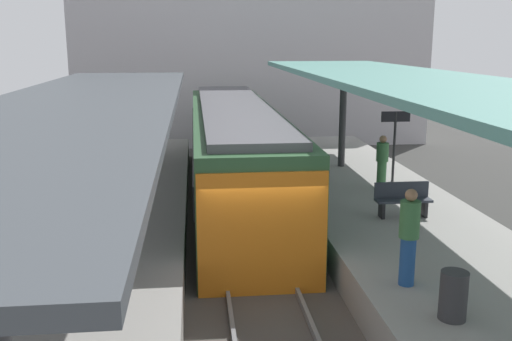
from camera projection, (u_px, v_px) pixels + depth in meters
ground_plane at (258, 288)px, 12.81m from camera, size 80.00×80.00×0.00m
platform_left at (81, 274)px, 12.31m from camera, size 4.40×28.00×1.00m
platform_right at (425, 259)px, 13.10m from camera, size 4.40×28.00×1.00m
track_ballast at (258, 283)px, 12.79m from camera, size 3.20×28.00×0.20m
rail_near_side at (226, 278)px, 12.68m from camera, size 0.08×28.00×0.14m
rail_far_side at (290, 275)px, 12.83m from camera, size 0.08×28.00×0.14m
commuter_train at (235, 152)px, 19.20m from camera, size 2.78×15.64×3.10m
canopy_left at (82, 104)px, 12.90m from camera, size 4.18×21.00×3.07m
canopy_right at (412, 82)px, 13.60m from camera, size 4.18×21.00×3.50m
platform_bench at (403, 198)px, 14.55m from camera, size 1.40×0.41×0.86m
platform_sign at (395, 130)px, 17.88m from camera, size 0.90×0.08×2.21m
litter_bin at (453, 296)px, 9.16m from camera, size 0.44×0.44×0.80m
passenger_near_bench at (409, 236)px, 10.35m from camera, size 0.36×0.36×1.80m
passenger_mid_platform at (382, 161)px, 17.23m from camera, size 0.36×0.36×1.60m
station_building_backdrop at (250, 37)px, 31.18m from camera, size 18.00×6.00×11.00m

